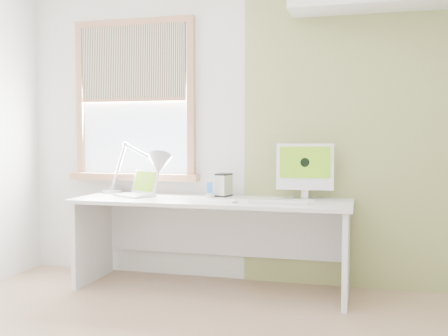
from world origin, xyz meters
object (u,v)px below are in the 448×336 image
(external_drive, at_px, (224,185))
(imac, at_px, (305,168))
(desk, at_px, (214,222))
(desk_lamp, at_px, (150,168))
(laptop, at_px, (139,189))

(external_drive, relative_size, imac, 0.42)
(desk, bearing_deg, external_drive, 73.21)
(desk_lamp, xyz_separation_m, external_drive, (0.61, 0.12, -0.14))
(desk, distance_m, imac, 0.85)
(desk_lamp, xyz_separation_m, laptop, (-0.09, -0.02, -0.18))
(external_drive, xyz_separation_m, imac, (0.67, -0.02, 0.15))
(desk_lamp, bearing_deg, imac, 4.54)
(desk, distance_m, laptop, 0.70)
(desk_lamp, height_order, external_drive, desk_lamp)
(desk, xyz_separation_m, imac, (0.72, 0.13, 0.44))
(laptop, xyz_separation_m, external_drive, (0.70, 0.15, 0.04))
(external_drive, bearing_deg, laptop, -168.21)
(desk_lamp, xyz_separation_m, imac, (1.28, 0.10, 0.01))
(desk, height_order, imac, imac)
(imac, bearing_deg, desk_lamp, -175.46)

